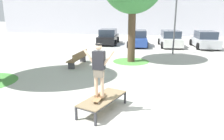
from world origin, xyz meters
The scene contains 11 objects.
ground_plane centered at (0.00, 0.00, 0.00)m, with size 120.00×120.00×0.00m, color #B7B5AD.
skate_box centered at (-0.47, 0.06, 0.41)m, with size 1.33×2.04×0.46m.
skateboard centered at (-0.53, -0.11, 0.54)m, with size 0.27×0.81×0.09m.
skater centered at (-0.53, -0.11, 1.53)m, with size 1.00×0.31×1.69m.
grass_patch_mid_back centered at (-0.45, 7.66, 0.00)m, with size 2.37×2.37×0.01m, color #519342.
car_black centered at (-3.70, 15.28, 0.69)m, with size 2.15×4.31×1.50m.
car_blue centered at (-0.67, 14.54, 0.69)m, with size 2.22×4.34×1.50m.
car_white centered at (2.35, 14.78, 0.69)m, with size 2.25×4.36×1.50m.
car_silver centered at (5.38, 14.76, 0.69)m, with size 2.21×4.34×1.50m.
park_bench centered at (-3.48, 5.96, 0.45)m, with size 0.47×2.40×0.83m.
light_post centered at (2.40, 10.96, 3.83)m, with size 0.36×0.36×5.83m.
Camera 1 is at (1.16, -6.31, 3.14)m, focal length 34.98 mm.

